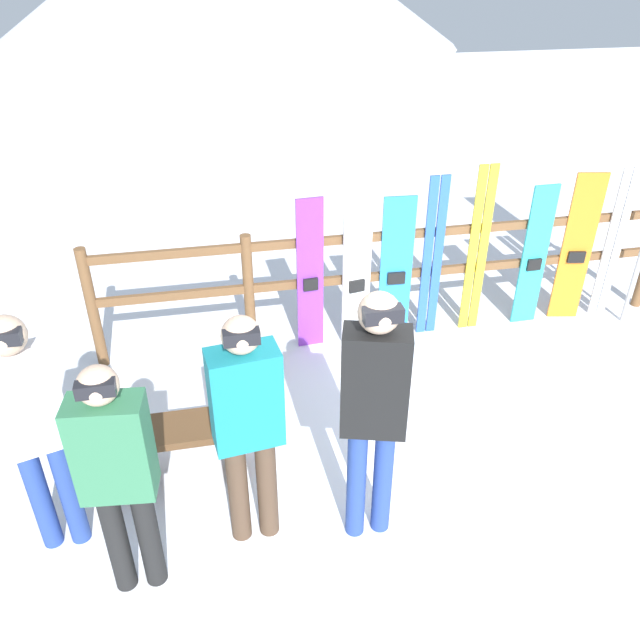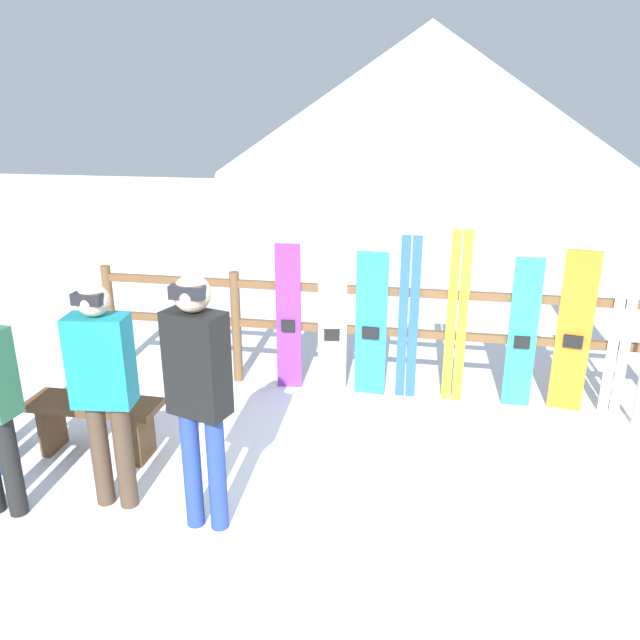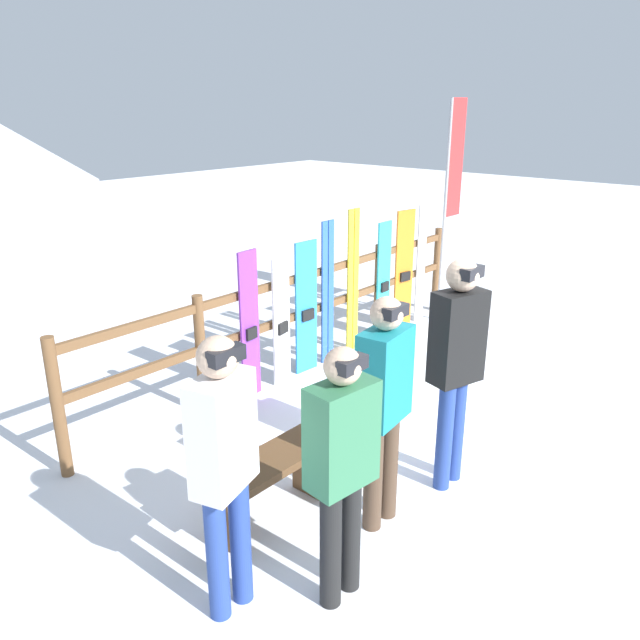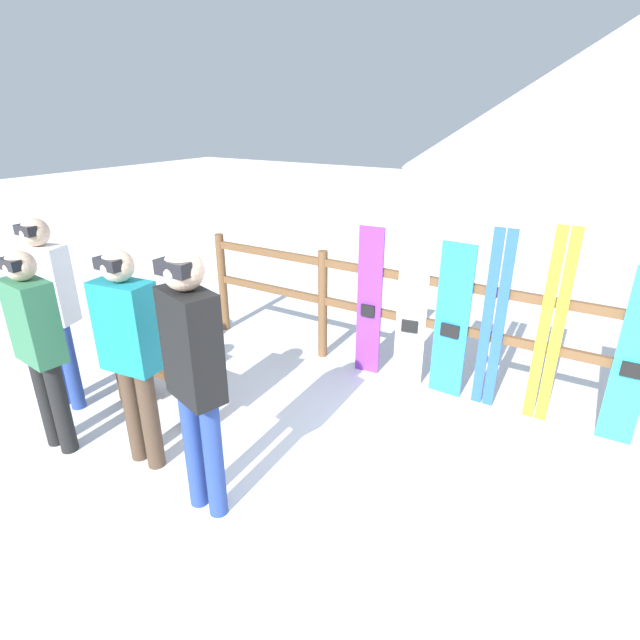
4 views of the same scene
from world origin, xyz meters
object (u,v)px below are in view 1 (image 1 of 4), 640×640
object	(u,v)px
person_white	(32,421)
person_plaid_green	(117,469)
snowboard_white	(356,279)
snowboard_orange	(577,249)
snowboard_purple	(310,276)
bench	(176,442)
person_teal	(247,418)
snowboard_cyan	(534,257)
ski_pair_white	(613,244)
snowboard_blue	(396,270)
ski_pair_yellow	(478,251)
person_black	(374,402)
ski_pair_blue	(432,259)

from	to	relation	value
person_white	person_plaid_green	world-z (taller)	person_white
snowboard_white	snowboard_orange	xyz separation A→B (m)	(2.29, 0.00, 0.10)
snowboard_purple	snowboard_orange	xyz separation A→B (m)	(2.73, 0.00, 0.03)
bench	person_white	size ratio (longest dim) A/B	0.64
snowboard_orange	person_teal	bearing A→B (deg)	-148.11
person_plaid_green	person_teal	distance (m)	0.78
snowboard_cyan	ski_pair_white	distance (m)	0.87
snowboard_white	snowboard_blue	xyz separation A→B (m)	(0.39, 0.00, 0.05)
person_plaid_green	snowboard_white	size ratio (longest dim) A/B	1.19
snowboard_cyan	snowboard_purple	bearing A→B (deg)	180.00
ski_pair_white	snowboard_cyan	bearing A→B (deg)	-179.77
person_teal	snowboard_orange	bearing A→B (deg)	31.89
snowboard_blue	ski_pair_yellow	xyz separation A→B (m)	(0.82, 0.00, 0.13)
bench	snowboard_purple	distance (m)	2.08
snowboard_orange	ski_pair_white	xyz separation A→B (m)	(0.41, 0.00, 0.02)
snowboard_white	snowboard_blue	bearing A→B (deg)	0.01
person_plaid_green	ski_pair_yellow	distance (m)	4.02
person_plaid_green	snowboard_cyan	size ratio (longest dim) A/B	1.10
snowboard_white	snowboard_orange	distance (m)	2.29
snowboard_purple	snowboard_blue	size ratio (longest dim) A/B	1.03
snowboard_orange	ski_pair_yellow	bearing A→B (deg)	179.82
person_black	snowboard_orange	distance (m)	3.63
snowboard_blue	snowboard_white	bearing A→B (deg)	-179.99
person_black	snowboard_blue	distance (m)	2.51
person_plaid_green	ski_pair_white	world-z (taller)	person_plaid_green
snowboard_purple	person_teal	bearing A→B (deg)	-109.96
snowboard_blue	person_black	bearing A→B (deg)	-110.99
person_teal	ski_pair_blue	xyz separation A→B (m)	(2.00, 2.20, -0.17)
snowboard_white	snowboard_cyan	distance (m)	1.83
person_teal	ski_pair_yellow	world-z (taller)	ski_pair_yellow
snowboard_cyan	ski_pair_yellow	bearing A→B (deg)	179.68
bench	snowboard_orange	distance (m)	4.34
person_teal	bench	bearing A→B (deg)	128.58
person_black	person_teal	xyz separation A→B (m)	(-0.75, 0.12, -0.10)
person_plaid_green	snowboard_white	xyz separation A→B (m)	(1.99, 2.44, -0.27)
person_plaid_green	person_black	size ratio (longest dim) A/B	0.90
bench	ski_pair_yellow	size ratio (longest dim) A/B	0.64
snowboard_purple	snowboard_blue	xyz separation A→B (m)	(0.84, -0.00, -0.02)
ski_pair_blue	ski_pair_white	size ratio (longest dim) A/B	1.03
person_white	snowboard_orange	distance (m)	5.18
ski_pair_yellow	snowboard_orange	xyz separation A→B (m)	(1.07, -0.00, -0.08)
person_teal	snowboard_purple	bearing A→B (deg)	70.04
person_teal	snowboard_purple	xyz separation A→B (m)	(0.80, 2.20, -0.23)
person_white	ski_pair_yellow	xyz separation A→B (m)	(3.70, 2.01, -0.17)
person_black	ski_pair_blue	size ratio (longest dim) A/B	1.11
ski_pair_yellow	ski_pair_white	xyz separation A→B (m)	(1.48, 0.00, -0.06)
ski_pair_yellow	snowboard_white	bearing A→B (deg)	-179.83
bench	snowboard_blue	bearing A→B (deg)	36.72
ski_pair_blue	snowboard_cyan	bearing A→B (deg)	-0.18
snowboard_blue	ski_pair_white	distance (m)	2.31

